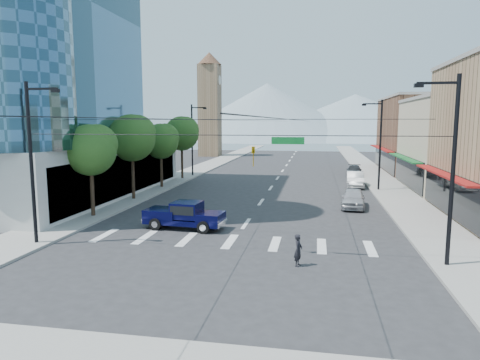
{
  "coord_description": "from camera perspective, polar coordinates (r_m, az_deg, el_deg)",
  "views": [
    {
      "loc": [
        4.56,
        -21.96,
        6.86
      ],
      "look_at": [
        -0.4,
        5.89,
        3.0
      ],
      "focal_mm": 32.0,
      "sensor_mm": 36.0,
      "label": 1
    }
  ],
  "objects": [
    {
      "name": "ground",
      "position": [
        23.45,
        -1.59,
        -9.24
      ],
      "size": [
        160.0,
        160.0,
        0.0
      ],
      "primitive_type": "plane",
      "color": "#28282B",
      "rests_on": "ground"
    },
    {
      "name": "sidewalk_left",
      "position": [
        64.49,
        -4.85,
        1.71
      ],
      "size": [
        4.0,
        120.0,
        0.15
      ],
      "primitive_type": "cube",
      "color": "gray",
      "rests_on": "ground"
    },
    {
      "name": "sidewalk_right",
      "position": [
        62.77,
        16.84,
        1.23
      ],
      "size": [
        4.0,
        120.0,
        0.15
      ],
      "primitive_type": "cube",
      "color": "gray",
      "rests_on": "ground"
    },
    {
      "name": "shop_mid",
      "position": [
        48.54,
        28.7,
        4.03
      ],
      "size": [
        12.0,
        14.0,
        9.0
      ],
      "primitive_type": "cube",
      "color": "tan",
      "rests_on": "ground"
    },
    {
      "name": "shop_far",
      "position": [
        63.88,
        24.18,
        5.43
      ],
      "size": [
        12.0,
        18.0,
        10.0
      ],
      "primitive_type": "cube",
      "color": "brown",
      "rests_on": "ground"
    },
    {
      "name": "clock_tower",
      "position": [
        86.64,
        -4.06,
        10.26
      ],
      "size": [
        4.8,
        4.8,
        20.4
      ],
      "color": "#8C6B4C",
      "rests_on": "ground"
    },
    {
      "name": "mountain_left",
      "position": [
        173.11,
        3.64,
        9.13
      ],
      "size": [
        80.0,
        80.0,
        22.0
      ],
      "primitive_type": "cone",
      "color": "gray",
      "rests_on": "ground"
    },
    {
      "name": "mountain_right",
      "position": [
        182.62,
        15.09,
        8.18
      ],
      "size": [
        90.0,
        90.0,
        18.0
      ],
      "primitive_type": "cone",
      "color": "gray",
      "rests_on": "ground"
    },
    {
      "name": "tree_near",
      "position": [
        32.17,
        -19.05,
        4.02
      ],
      "size": [
        3.65,
        3.64,
        6.71
      ],
      "color": "black",
      "rests_on": "ground"
    },
    {
      "name": "tree_midnear",
      "position": [
        38.4,
        -14.01,
        5.65
      ],
      "size": [
        4.09,
        4.09,
        7.52
      ],
      "color": "black",
      "rests_on": "ground"
    },
    {
      "name": "tree_midfar",
      "position": [
        44.9,
        -10.34,
        5.26
      ],
      "size": [
        3.65,
        3.64,
        6.71
      ],
      "color": "black",
      "rests_on": "ground"
    },
    {
      "name": "tree_far",
      "position": [
        51.5,
        -7.63,
        6.3
      ],
      "size": [
        4.09,
        4.09,
        7.52
      ],
      "color": "black",
      "rests_on": "ground"
    },
    {
      "name": "signal_rig",
      "position": [
        21.52,
        -1.67,
        1.86
      ],
      "size": [
        21.8,
        0.2,
        9.0
      ],
      "color": "black",
      "rests_on": "ground"
    },
    {
      "name": "lamp_pole_nw",
      "position": [
        54.17,
        -6.27,
        5.7
      ],
      "size": [
        2.0,
        0.25,
        9.0
      ],
      "color": "black",
      "rests_on": "ground"
    },
    {
      "name": "lamp_pole_ne",
      "position": [
        44.42,
        18.05,
        4.92
      ],
      "size": [
        2.0,
        0.25,
        9.0
      ],
      "color": "black",
      "rests_on": "ground"
    },
    {
      "name": "pickup_truck",
      "position": [
        27.89,
        -7.47,
        -4.6
      ],
      "size": [
        5.36,
        2.4,
        1.76
      ],
      "rotation": [
        0.0,
        0.0,
        -0.09
      ],
      "color": "black",
      "rests_on": "ground"
    },
    {
      "name": "pedestrian",
      "position": [
        20.88,
        7.77,
        -9.25
      ],
      "size": [
        0.5,
        0.64,
        1.56
      ],
      "primitive_type": "imported",
      "rotation": [
        0.0,
        0.0,
        1.33
      ],
      "color": "black",
      "rests_on": "ground"
    },
    {
      "name": "parked_car_near",
      "position": [
        35.51,
        14.86,
        -2.37
      ],
      "size": [
        2.23,
        4.65,
        1.53
      ],
      "primitive_type": "imported",
      "rotation": [
        0.0,
        0.0,
        -0.1
      ],
      "color": "#B7B6BB",
      "rests_on": "ground"
    },
    {
      "name": "parked_car_mid",
      "position": [
        46.88,
        15.1,
        0.09
      ],
      "size": [
        1.92,
        4.98,
        1.62
      ],
      "primitive_type": "imported",
      "rotation": [
        0.0,
        0.0,
        -0.04
      ],
      "color": "silver",
      "rests_on": "ground"
    },
    {
      "name": "parked_car_far",
      "position": [
        56.24,
        14.96,
        1.19
      ],
      "size": [
        2.32,
        4.77,
        1.34
      ],
      "primitive_type": "imported",
      "rotation": [
        0.0,
        0.0,
        -0.1
      ],
      "color": "#2E2E30",
      "rests_on": "ground"
    }
  ]
}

